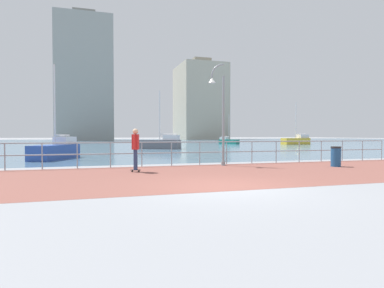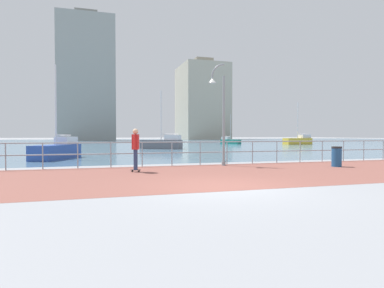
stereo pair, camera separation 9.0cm
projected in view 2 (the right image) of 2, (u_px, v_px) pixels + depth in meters
The scene contains 13 objects.
ground at pixel (120, 145), 47.47m from camera, with size 220.00×220.00×0.00m, color gray.
brick_paving at pixel (194, 175), 11.95m from camera, with size 28.00×7.17×0.01m, color brown.
harbor_water at pixel (115, 143), 58.51m from camera, with size 180.00×88.00×0.00m, color slate.
waterfront_railing at pixel (172, 149), 15.36m from camera, with size 25.25×0.06×1.15m.
lamppost at pixel (220, 109), 15.40m from camera, with size 0.80×0.41×4.83m.
skateboarder at pixel (135, 146), 12.81m from camera, with size 0.41×0.55×1.71m.
trash_bin at pixel (337, 157), 14.92m from camera, with size 0.46×0.46×0.93m.
sailboat_yellow at pixel (58, 150), 19.66m from camera, with size 2.70×4.18×5.64m.
sailboat_red at pixel (230, 141), 50.55m from camera, with size 2.51×3.37×4.62m.
sailboat_navy at pixel (298, 140), 48.30m from camera, with size 4.55×1.85×6.21m.
sailboat_blue at pixel (163, 143), 33.49m from camera, with size 4.26×3.47×5.97m.
tower_slate at pixel (202, 102), 100.36m from camera, with size 13.29×16.06×24.52m.
tower_beige at pixel (87, 80), 82.64m from camera, with size 13.42×14.36×32.19m.
Camera 2 is at (-3.46, -8.47, 1.48)m, focal length 30.51 mm.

